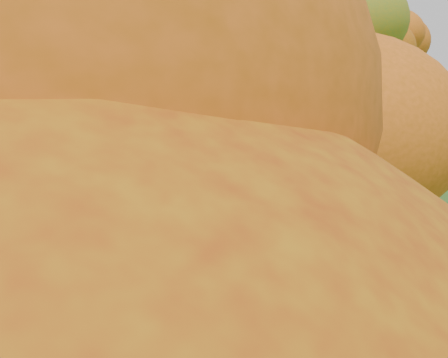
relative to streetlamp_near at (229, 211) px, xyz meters
The scene contains 14 objects.
road 18.07m from the streetlamp_near, 103.07° to the left, with size 6.50×90.00×0.04m, color black.
centre_line 18.07m from the streetlamp_near, 103.07° to the left, with size 0.12×90.00×0.01m, color silver.
leaf_verge 21.88m from the streetlamp_near, 127.29° to the left, with size 12.00×90.00×0.02m, color #833B0B.
leaf_drift 18.97m from the streetlamp_near, 112.37° to the left, with size 0.90×90.00×0.01m, color #C26A13.
trees_left 22.59m from the streetlamp_near, 120.27° to the left, with size 9.20×74.00×13.88m.
trees_right 19.83m from the streetlamp_near, 80.27° to the left, with size 9.30×74.20×13.96m.
bollard_row 9.44m from the streetlamp_near, 156.66° to the right, with size 0.11×23.51×0.52m.
streetlamp_near is the anchor object (origin of this frame).
streetlamp_mid 22.00m from the streetlamp_near, 90.00° to the left, with size 2.45×0.18×8.00m.
streetlamp_far 44.00m from the streetlamp_near, 90.00° to the left, with size 2.45×0.18×8.00m.
bus 5.95m from the streetlamp_near, 119.67° to the left, with size 2.77×10.78×2.82m.
car_white 26.58m from the streetlamp_near, 103.86° to the left, with size 1.64×4.08×1.39m, color silver.
car_silver 35.76m from the streetlamp_near, 100.20° to the left, with size 1.52×4.36×1.44m, color gray.
car_dark 39.04m from the streetlamp_near, 99.33° to the left, with size 1.82×4.47×1.30m, color black.
Camera 1 is at (9.34, -6.48, 11.01)m, focal length 35.00 mm.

